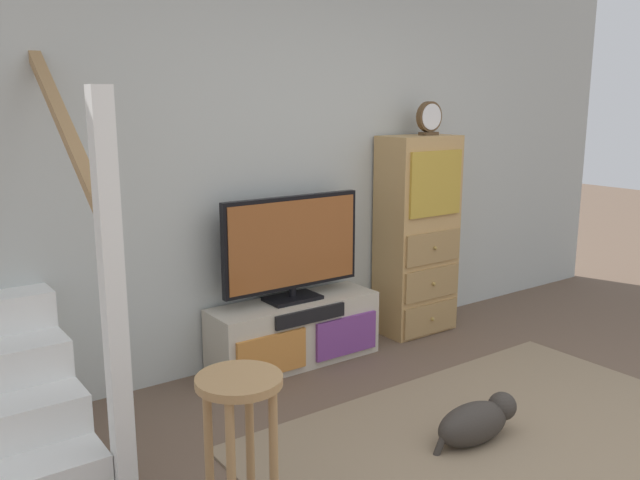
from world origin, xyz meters
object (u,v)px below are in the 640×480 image
Objects in this scene: side_cabinet at (417,236)px; dog at (477,421)px; television at (292,246)px; media_console at (295,332)px; bar_stool_near at (240,419)px; desk_clock at (429,118)px.

side_cabinet reaches higher than dog.
television is 1.62m from dog.
media_console is 1.68× the size of bar_stool_near.
desk_clock is at bearing -1.39° from television.
bar_stool_near is (-2.29, -1.40, -0.22)m from side_cabinet.
bar_stool_near is at bearing 178.49° from dog.
bar_stool_near is (-2.36, -1.39, -1.09)m from desk_clock.
bar_stool_near is at bearing -148.49° from side_cabinet.
side_cabinet is (1.11, -0.01, -0.06)m from television.
dog is (-0.94, -1.44, -0.62)m from side_cabinet.
side_cabinet is 2.12× the size of bar_stool_near.
side_cabinet is 6.09× the size of desk_clock.
desk_clock reaches higher than bar_stool_near.
desk_clock is at bearing -0.23° from media_console.
television is 4.16× the size of desk_clock.
media_console is at bearing 49.78° from bar_stool_near.
dog is (0.18, -1.43, -0.10)m from media_console.
desk_clock is at bearing 30.49° from bar_stool_near.
bar_stool_near is at bearing -149.51° from desk_clock.
television is (0.00, 0.02, 0.59)m from media_console.
side_cabinet is (1.11, 0.01, 0.52)m from media_console.
television is at bearing 179.29° from side_cabinet.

